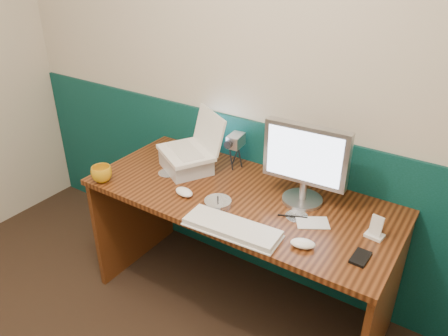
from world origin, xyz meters
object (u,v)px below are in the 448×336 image
Objects in this scene: mug at (102,174)px; camcorder at (236,150)px; desk at (239,252)px; laptop at (185,133)px; monitor at (306,165)px; keyboard at (232,228)px.

mug is 0.74m from camcorder.
laptop is (-0.40, 0.06, 0.60)m from desk.
camcorder is at bearing 68.42° from laptop.
laptop is 0.69m from monitor.
mug is at bearing -99.84° from laptop.
monitor is 0.49m from camcorder.
monitor reaches higher than desk.
camcorder is at bearing 117.15° from keyboard.
keyboard is 0.61m from camcorder.
keyboard is 2.04× the size of camcorder.
monitor is 1.90× the size of camcorder.
camcorder is at bearing 126.69° from desk.
desk is 0.66m from monitor.
laptop is 2.83× the size of mug.
laptop is at bearing 50.23° from mug.
desk is 5.15× the size of laptop.
laptop reaches higher than keyboard.
desk is 3.64× the size of keyboard.
laptop is at bearing 171.05° from desk.
monitor is at bearing -20.16° from camcorder.
mug is at bearing -157.12° from desk.
keyboard is at bearing 0.51° from mug.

